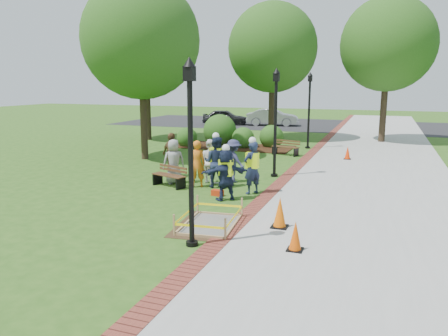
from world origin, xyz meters
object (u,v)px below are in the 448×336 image
(wet_concrete_pad, at_px, (210,217))
(lamp_near, at_px, (190,139))
(hivis_worker_c, at_px, (216,161))
(bench_near, at_px, (169,180))
(hivis_worker_a, at_px, (226,173))
(cone_front, at_px, (295,237))
(hivis_worker_b, at_px, (252,166))

(wet_concrete_pad, distance_m, lamp_near, 2.68)
(lamp_near, relative_size, hivis_worker_c, 2.15)
(bench_near, height_order, hivis_worker_a, hivis_worker_a)
(bench_near, xyz_separation_m, hivis_worker_a, (2.55, -1.01, 0.66))
(cone_front, relative_size, hivis_worker_b, 0.36)
(wet_concrete_pad, relative_size, hivis_worker_c, 1.24)
(hivis_worker_b, bearing_deg, hivis_worker_a, -117.40)
(wet_concrete_pad, xyz_separation_m, cone_front, (2.44, -0.96, 0.10))
(wet_concrete_pad, height_order, hivis_worker_a, hivis_worker_a)
(cone_front, bearing_deg, hivis_worker_b, 117.39)
(lamp_near, bearing_deg, hivis_worker_a, 98.71)
(hivis_worker_c, bearing_deg, cone_front, -52.52)
(bench_near, distance_m, hivis_worker_b, 3.19)
(lamp_near, xyz_separation_m, hivis_worker_a, (-0.61, 4.00, -1.58))
(bench_near, height_order, cone_front, bench_near)
(lamp_near, distance_m, hivis_worker_c, 5.91)
(hivis_worker_c, bearing_deg, hivis_worker_a, -58.49)
(wet_concrete_pad, distance_m, hivis_worker_a, 2.68)
(cone_front, bearing_deg, hivis_worker_c, 127.48)
(hivis_worker_c, bearing_deg, lamp_near, -74.41)
(wet_concrete_pad, distance_m, hivis_worker_c, 4.35)
(bench_near, relative_size, hivis_worker_b, 0.74)
(bench_near, relative_size, hivis_worker_a, 0.80)
(wet_concrete_pad, relative_size, lamp_near, 0.58)
(lamp_near, distance_m, hivis_worker_b, 5.28)
(lamp_near, bearing_deg, wet_concrete_pad, 95.08)
(lamp_near, distance_m, hivis_worker_a, 4.34)
(hivis_worker_b, xyz_separation_m, hivis_worker_c, (-1.47, 0.44, 0.02))
(hivis_worker_a, height_order, hivis_worker_b, hivis_worker_b)
(wet_concrete_pad, height_order, lamp_near, lamp_near)
(bench_near, distance_m, lamp_near, 6.33)
(hivis_worker_a, bearing_deg, lamp_near, -81.29)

